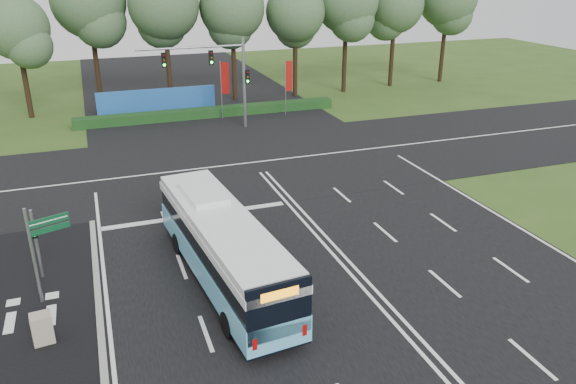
# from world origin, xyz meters

# --- Properties ---
(ground) EXTENTS (120.00, 120.00, 0.00)m
(ground) POSITION_xyz_m (0.00, 0.00, 0.00)
(ground) COLOR #30501A
(ground) RESTS_ON ground
(road_main) EXTENTS (20.00, 120.00, 0.04)m
(road_main) POSITION_xyz_m (0.00, 0.00, 0.02)
(road_main) COLOR black
(road_main) RESTS_ON ground
(road_cross) EXTENTS (120.00, 14.00, 0.05)m
(road_cross) POSITION_xyz_m (0.00, 12.00, 0.03)
(road_cross) COLOR black
(road_cross) RESTS_ON ground
(bike_path) EXTENTS (5.00, 18.00, 0.06)m
(bike_path) POSITION_xyz_m (-12.50, -3.00, 0.03)
(bike_path) COLOR black
(bike_path) RESTS_ON ground
(kerb_strip) EXTENTS (0.25, 18.00, 0.12)m
(kerb_strip) POSITION_xyz_m (-10.10, -3.00, 0.06)
(kerb_strip) COLOR gray
(kerb_strip) RESTS_ON ground
(city_bus) EXTENTS (3.39, 11.34, 3.21)m
(city_bus) POSITION_xyz_m (-5.13, -1.76, 1.62)
(city_bus) COLOR #5FB7DE
(city_bus) RESTS_ON ground
(pedestrian_signal) EXTENTS (0.25, 0.40, 3.11)m
(pedestrian_signal) POSITION_xyz_m (-12.21, 1.04, 1.70)
(pedestrian_signal) COLOR gray
(pedestrian_signal) RESTS_ON ground
(street_sign) EXTENTS (1.48, 0.61, 4.00)m
(street_sign) POSITION_xyz_m (-11.83, -0.79, 2.52)
(street_sign) COLOR gray
(street_sign) RESTS_ON ground
(utility_cabinet) EXTENTS (0.75, 0.65, 1.15)m
(utility_cabinet) POSITION_xyz_m (-11.95, -3.58, 0.57)
(utility_cabinet) COLOR #A49884
(utility_cabinet) RESTS_ON ground
(banner_flag_mid) EXTENTS (0.66, 0.33, 4.83)m
(banner_flag_mid) POSITION_xyz_m (1.09, 23.41, 3.13)
(banner_flag_mid) COLOR gray
(banner_flag_mid) RESTS_ON ground
(banner_flag_right) EXTENTS (0.68, 0.20, 4.71)m
(banner_flag_right) POSITION_xyz_m (6.46, 22.88, 3.06)
(banner_flag_right) COLOR gray
(banner_flag_right) RESTS_ON ground
(traffic_light_gantry) EXTENTS (8.41, 0.28, 7.00)m
(traffic_light_gantry) POSITION_xyz_m (0.21, 20.50, 4.66)
(traffic_light_gantry) COLOR gray
(traffic_light_gantry) RESTS_ON ground
(hedge) EXTENTS (22.00, 1.20, 0.80)m
(hedge) POSITION_xyz_m (0.00, 24.50, 0.40)
(hedge) COLOR #153814
(hedge) RESTS_ON ground
(blue_hoarding) EXTENTS (10.00, 0.30, 2.20)m
(blue_hoarding) POSITION_xyz_m (-4.00, 27.00, 1.10)
(blue_hoarding) COLOR #1E57A7
(blue_hoarding) RESTS_ON ground
(eucalyptus_row) EXTENTS (53.96, 8.49, 12.29)m
(eucalyptus_row) POSITION_xyz_m (3.36, 30.55, 8.50)
(eucalyptus_row) COLOR black
(eucalyptus_row) RESTS_ON ground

